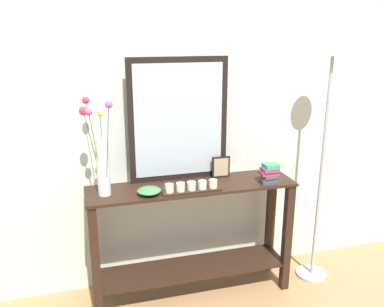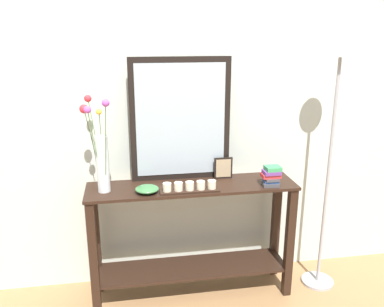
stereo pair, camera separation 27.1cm
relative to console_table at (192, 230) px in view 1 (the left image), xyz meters
name	(u,v)px [view 1 (the left image)]	position (x,y,z in m)	size (l,w,h in m)	color
ground_plane	(192,292)	(0.00, 0.00, -0.52)	(7.00, 6.00, 0.02)	#997047
wall_back	(181,105)	(0.00, 0.30, 0.84)	(6.40, 0.08, 2.70)	beige
console_table	(192,230)	(0.00, 0.00, 0.00)	(1.43, 0.35, 0.85)	black
mirror_leaning	(179,120)	(-0.06, 0.14, 0.76)	(0.69, 0.03, 0.85)	black
tall_vase_left	(101,157)	(-0.59, -0.02, 0.59)	(0.19, 0.31, 0.63)	silver
candle_tray	(192,187)	(-0.03, -0.11, 0.37)	(0.39, 0.09, 0.07)	black
picture_frame_small	(221,167)	(0.24, 0.10, 0.42)	(0.13, 0.01, 0.15)	black
decorative_bowl	(149,191)	(-0.31, -0.09, 0.37)	(0.15, 0.15, 0.05)	#38703D
book_stack	(270,173)	(0.53, -0.10, 0.41)	(0.12, 0.10, 0.14)	#424247
floor_lamp	(326,125)	(0.97, -0.05, 0.71)	(0.24, 0.24, 1.80)	#9E9EA3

